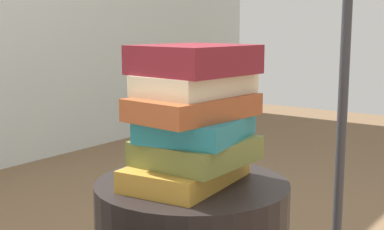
% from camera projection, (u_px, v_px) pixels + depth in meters
% --- Properties ---
extents(book_ochre, '(0.29, 0.20, 0.05)m').
position_uv_depth(book_ochre, '(187.00, 172.00, 1.16)').
color(book_ochre, '#B7842D').
rests_on(book_ochre, side_table).
extents(book_olive, '(0.23, 0.20, 0.05)m').
position_uv_depth(book_olive, '(195.00, 151.00, 1.14)').
color(book_olive, olive).
rests_on(book_olive, book_ochre).
extents(book_teal, '(0.25, 0.22, 0.05)m').
position_uv_depth(book_teal, '(195.00, 128.00, 1.14)').
color(book_teal, '#1E727F').
rests_on(book_teal, book_olive).
extents(book_rust, '(0.28, 0.19, 0.05)m').
position_uv_depth(book_rust, '(194.00, 107.00, 1.12)').
color(book_rust, '#994723').
rests_on(book_rust, book_teal).
extents(book_cream, '(0.25, 0.18, 0.04)m').
position_uv_depth(book_cream, '(195.00, 84.00, 1.14)').
color(book_cream, beige).
rests_on(book_cream, book_rust).
extents(book_maroon, '(0.24, 0.22, 0.06)m').
position_uv_depth(book_maroon, '(193.00, 60.00, 1.13)').
color(book_maroon, maroon).
rests_on(book_maroon, book_cream).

